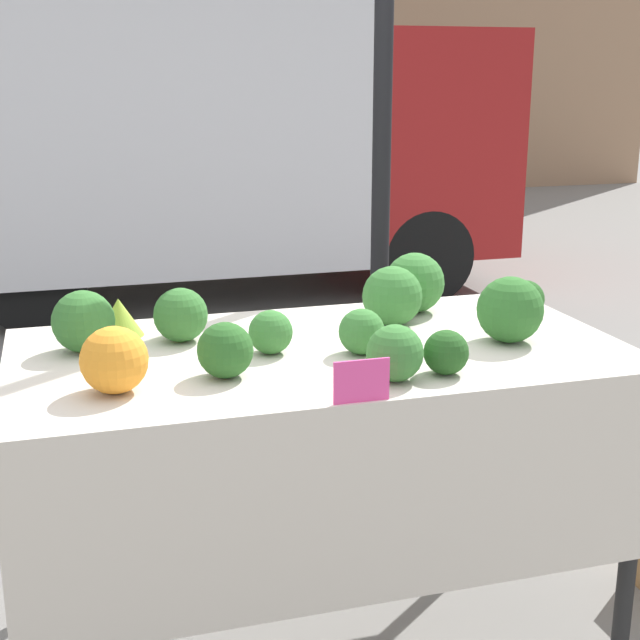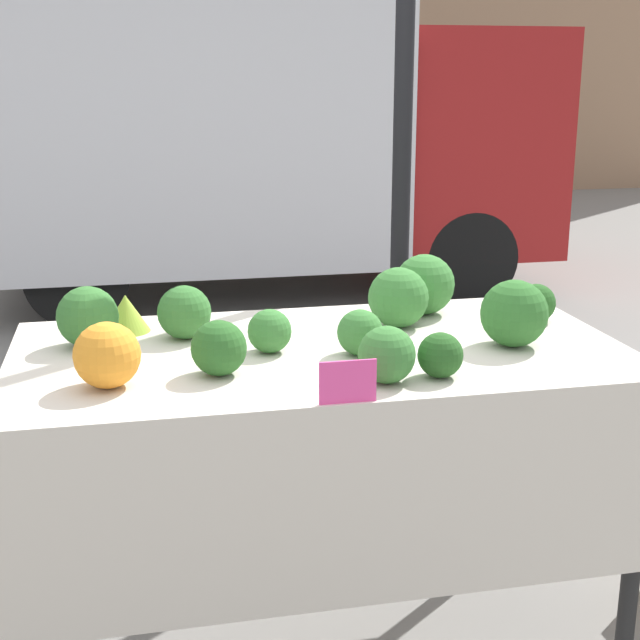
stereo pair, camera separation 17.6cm
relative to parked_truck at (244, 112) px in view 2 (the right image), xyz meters
name	(u,v)px [view 2 (the right image)]	position (x,y,z in m)	size (l,w,h in m)	color
ground_plane	(320,635)	(-0.40, -4.60, -1.36)	(40.00, 40.00, 0.00)	gray
tent_pole	(402,150)	(0.10, -3.71, 0.01)	(0.07, 0.07, 2.74)	black
parked_truck	(244,112)	(0.00, 0.00, 0.00)	(4.16, 2.14, 2.59)	silver
market_table	(325,398)	(-0.40, -4.67, -0.57)	(1.68, 0.88, 0.91)	beige
orange_cauliflower	(107,355)	(-0.96, -4.80, -0.37)	(0.16, 0.16, 0.16)	orange
romanesco_head	(126,313)	(-0.92, -4.32, -0.39)	(0.14, 0.14, 0.11)	#93B238
broccoli_head_0	(387,355)	(-0.30, -4.91, -0.38)	(0.14, 0.14, 0.14)	#387533
broccoli_head_1	(398,298)	(-0.13, -4.44, -0.36)	(0.18, 0.18, 0.18)	#387533
broccoli_head_2	(184,312)	(-0.76, -4.43, -0.37)	(0.15, 0.15, 0.15)	#336B2D
broccoli_head_3	(536,303)	(0.30, -4.47, -0.39)	(0.12, 0.12, 0.12)	#23511E
broccoli_head_4	(360,332)	(-0.31, -4.68, -0.38)	(0.12, 0.12, 0.12)	#387533
broccoli_head_5	(424,284)	(0.00, -4.31, -0.35)	(0.19, 0.19, 0.19)	#387533
broccoli_head_6	(514,313)	(0.13, -4.69, -0.35)	(0.19, 0.19, 0.19)	#2D6628
broccoli_head_7	(270,331)	(-0.54, -4.61, -0.39)	(0.12, 0.12, 0.12)	#387533
broccoli_head_8	(219,348)	(-0.69, -4.77, -0.38)	(0.14, 0.14, 0.14)	#285B23
broccoli_head_9	(88,317)	(-1.02, -4.45, -0.36)	(0.17, 0.17, 0.17)	#336B2D
broccoli_head_10	(440,355)	(-0.16, -4.90, -0.39)	(0.11, 0.11, 0.11)	#23511E
price_sign	(348,382)	(-0.43, -5.03, -0.40)	(0.13, 0.01, 0.10)	#EF4793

